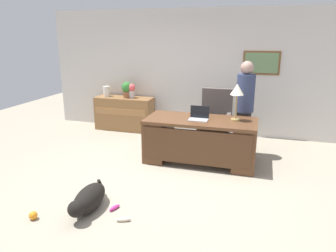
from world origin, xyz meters
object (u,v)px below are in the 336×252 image
object	(u,v)px
person_standing	(244,108)
vase_empty	(107,91)
dog_lying	(88,199)
desk_lamp	(237,92)
potted_plant	(127,89)
desk	(200,139)
laptop	(199,116)
dog_toy_ball	(33,215)
vase_with_flowers	(132,90)
dog_toy_bone	(124,220)
dog_toy_plush	(115,208)
armchair	(215,121)
credenza	(125,113)

from	to	relation	value
person_standing	vase_empty	xyz separation A→B (m)	(-3.19, 0.89, -0.01)
dog_lying	desk_lamp	world-z (taller)	desk_lamp
potted_plant	desk	bearing A→B (deg)	-36.70
person_standing	laptop	size ratio (longest dim) A/B	5.37
dog_toy_ball	desk	bearing A→B (deg)	56.09
vase_with_flowers	dog_toy_bone	size ratio (longest dim) A/B	1.80
desk_lamp	dog_toy_bone	world-z (taller)	desk_lamp
desk	desk_lamp	size ratio (longest dim) A/B	3.06
laptop	dog_toy_bone	bearing A→B (deg)	-103.03
desk_lamp	dog_toy_plush	world-z (taller)	desk_lamp
desk	desk_lamp	distance (m)	1.02
laptop	vase_with_flowers	distance (m)	2.39
armchair	laptop	world-z (taller)	armchair
dog_lying	potted_plant	xyz separation A→B (m)	(-0.96, 3.46, 0.80)
credenza	dog_toy_plush	distance (m)	3.63
desk_lamp	vase_empty	size ratio (longest dim) A/B	2.58
person_standing	dog_toy_ball	bearing A→B (deg)	-127.40
armchair	laptop	bearing A→B (deg)	-98.85
vase_empty	potted_plant	size ratio (longest dim) A/B	0.66
dog_lying	dog_toy_plush	bearing A→B (deg)	19.83
dog_lying	vase_empty	size ratio (longest dim) A/B	3.55
dog_toy_ball	desk_lamp	bearing A→B (deg)	49.09
desk	dog_toy_bone	bearing A→B (deg)	-103.78
armchair	desk_lamp	world-z (taller)	desk_lamp
potted_plant	armchair	bearing A→B (deg)	-14.53
laptop	desk	bearing A→B (deg)	4.70
vase_with_flowers	vase_empty	xyz separation A→B (m)	(-0.63, 0.00, -0.06)
potted_plant	dog_toy_plush	world-z (taller)	potted_plant
vase_with_flowers	vase_empty	bearing A→B (deg)	180.00
credenza	dog_toy_bone	world-z (taller)	credenza
vase_empty	dog_toy_bone	size ratio (longest dim) A/B	1.34
desk_lamp	credenza	bearing A→B (deg)	152.76
armchair	person_standing	world-z (taller)	person_standing
credenza	dog_toy_plush	bearing A→B (deg)	-68.05
dog_lying	laptop	distance (m)	2.31
vase_empty	dog_toy_bone	bearing A→B (deg)	-60.63
desk	dog_toy_ball	world-z (taller)	desk
dog_toy_plush	potted_plant	bearing A→B (deg)	110.75
credenza	dog_toy_ball	size ratio (longest dim) A/B	13.02
armchair	vase_with_flowers	bearing A→B (deg)	164.68
laptop	dog_toy_plush	world-z (taller)	laptop
armchair	laptop	xyz separation A→B (m)	(-0.15, -0.94, 0.33)
potted_plant	vase_with_flowers	bearing A→B (deg)	0.00
desk	dog_toy_plush	distance (m)	2.04
dog_toy_bone	armchair	bearing A→B (deg)	78.27
desk	vase_with_flowers	xyz separation A→B (m)	(-1.89, 1.49, 0.52)
laptop	dog_toy_bone	world-z (taller)	laptop
desk_lamp	vase_empty	xyz separation A→B (m)	(-3.08, 1.36, -0.38)
potted_plant	dog_toy_bone	size ratio (longest dim) A/B	2.02
credenza	person_standing	world-z (taller)	person_standing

